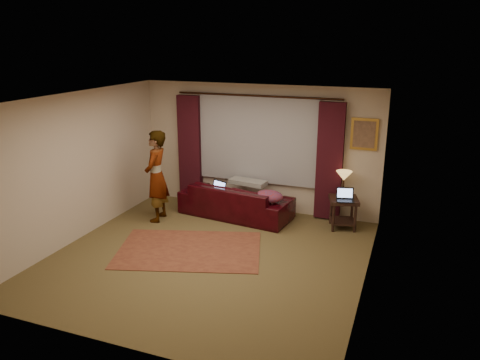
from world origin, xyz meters
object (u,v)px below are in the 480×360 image
Objects in this scene: laptop_sofa at (215,188)px; laptop_table at (346,195)px; sofa at (236,195)px; person at (156,176)px; end_table at (343,213)px; tiffany_lamp at (343,183)px.

laptop_sofa is 1.11× the size of laptop_table.
sofa is 5.98× the size of laptop_sofa.
person reaches higher than laptop_table.
end_table is at bearing -168.97° from sofa.
person is at bearing -126.73° from laptop_sofa.
end_table is at bearing 93.77° from person.
sofa reaches higher than laptop_table.
tiffany_lamp reaches higher than sofa.
end_table is 0.33× the size of person.
laptop_sofa is at bearing 25.41° from sofa.
end_table is 3.65m from person.
sofa is 2.13m from tiffany_lamp.
person is at bearing 35.41° from sofa.
tiffany_lamp is 1.41× the size of laptop_table.
person is (-3.54, -0.71, 0.19)m from laptop_table.
person reaches higher than tiffany_lamp.
tiffany_lamp is at bearing 96.26° from person.
laptop_table is (2.17, -0.02, 0.26)m from sofa.
laptop_sofa is 2.57m from laptop_table.
tiffany_lamp is 3.59m from person.
tiffany_lamp is at bearing 107.58° from end_table.
end_table is 1.76× the size of laptop_table.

